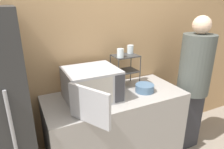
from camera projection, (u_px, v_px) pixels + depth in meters
wall_back at (101, 48)px, 2.21m from camera, size 8.00×0.06×2.60m
counter at (115, 131)px, 2.20m from camera, size 1.44×0.65×0.89m
microwave at (91, 85)px, 1.90m from camera, size 0.53×0.79×0.31m
dish_rack at (125, 64)px, 2.18m from camera, size 0.28×0.21×0.36m
glass_front_left at (120, 53)px, 2.04m from camera, size 0.07×0.07×0.09m
glass_back_right at (130, 49)px, 2.21m from camera, size 0.07×0.07×0.09m
bowl at (145, 88)px, 2.11m from camera, size 0.20×0.20×0.08m
person at (194, 80)px, 2.35m from camera, size 0.36×0.36×1.65m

